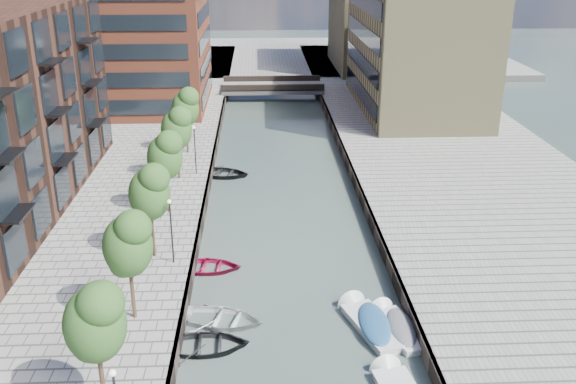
{
  "coord_description": "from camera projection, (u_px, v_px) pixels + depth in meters",
  "views": [
    {
      "loc": [
        -1.89,
        -11.0,
        19.24
      ],
      "look_at": [
        0.0,
        29.01,
        3.5
      ],
      "focal_mm": 40.0,
      "sensor_mm": 36.0,
      "label": 1
    }
  ],
  "objects": [
    {
      "name": "tree_1",
      "position": [
        94.0,
        320.0,
        25.26
      ],
      "size": [
        2.5,
        2.5,
        5.95
      ],
      "color": "#382619",
      "rests_on": "quay_left"
    },
    {
      "name": "bridge",
      "position": [
        272.0,
        87.0,
        83.78
      ],
      "size": [
        13.0,
        6.0,
        1.3
      ],
      "color": "gray",
      "rests_on": "ground"
    },
    {
      "name": "lamp_1",
      "position": [
        171.0,
        225.0,
        38.06
      ],
      "size": [
        0.24,
        0.24,
        4.12
      ],
      "color": "black",
      "rests_on": "quay_left"
    },
    {
      "name": "tree_5",
      "position": [
        176.0,
        127.0,
        51.29
      ],
      "size": [
        2.5,
        2.5,
        5.95
      ],
      "color": "#382619",
      "rests_on": "quay_left"
    },
    {
      "name": "car",
      "position": [
        378.0,
        114.0,
        69.96
      ],
      "size": [
        2.3,
        3.78,
        1.2
      ],
      "primitive_type": "imported",
      "rotation": [
        0.0,
        0.0,
        0.27
      ],
      "color": "silver",
      "rests_on": "quay_right"
    },
    {
      "name": "quay_right",
      "position": [
        468.0,
        175.0,
        55.06
      ],
      "size": [
        20.0,
        140.0,
        1.0
      ],
      "primitive_type": "cube",
      "color": "gray",
      "rests_on": "ground"
    },
    {
      "name": "motorboat_4",
      "position": [
        397.0,
        326.0,
        33.98
      ],
      "size": [
        2.69,
        4.71,
        1.49
      ],
      "color": "white",
      "rests_on": "ground"
    },
    {
      "name": "lamp_2",
      "position": [
        195.0,
        145.0,
        52.94
      ],
      "size": [
        0.24,
        0.24,
        4.12
      ],
      "color": "black",
      "rests_on": "quay_left"
    },
    {
      "name": "sloop_4",
      "position": [
        221.0,
        176.0,
        56.17
      ],
      "size": [
        5.8,
        4.79,
        1.04
      ],
      "primitive_type": "imported",
      "rotation": [
        0.0,
        0.0,
        1.31
      ],
      "color": "black",
      "rests_on": "ground"
    },
    {
      "name": "sloop_2",
      "position": [
        208.0,
        270.0,
        40.17
      ],
      "size": [
        4.54,
        3.42,
        0.89
      ],
      "primitive_type": "imported",
      "rotation": [
        0.0,
        0.0,
        1.49
      ],
      "color": "#9F1138",
      "rests_on": "ground"
    },
    {
      "name": "quay_wall_left",
      "position": [
        210.0,
        179.0,
        54.09
      ],
      "size": [
        0.25,
        140.0,
        1.0
      ],
      "primitive_type": "cube",
      "color": "#332823",
      "rests_on": "ground"
    },
    {
      "name": "sloop_3",
      "position": [
        222.0,
        323.0,
        34.61
      ],
      "size": [
        5.27,
        4.35,
        0.95
      ],
      "primitive_type": "imported",
      "rotation": [
        0.0,
        0.0,
        1.31
      ],
      "color": "silver",
      "rests_on": "ground"
    },
    {
      "name": "tree_2",
      "position": [
        127.0,
        242.0,
        31.77
      ],
      "size": [
        2.5,
        2.5,
        5.95
      ],
      "color": "#382619",
      "rests_on": "quay_left"
    },
    {
      "name": "tan_block_near",
      "position": [
        415.0,
        47.0,
        72.77
      ],
      "size": [
        12.0,
        25.0,
        14.0
      ],
      "primitive_type": "cube",
      "color": "#918359",
      "rests_on": "quay_right"
    },
    {
      "name": "tree_6",
      "position": [
        185.0,
        106.0,
        57.8
      ],
      "size": [
        2.5,
        2.5,
        5.95
      ],
      "color": "#382619",
      "rests_on": "quay_left"
    },
    {
      "name": "tree_3",
      "position": [
        149.0,
        191.0,
        38.28
      ],
      "size": [
        2.5,
        2.5,
        5.95
      ],
      "color": "#382619",
      "rests_on": "quay_left"
    },
    {
      "name": "water",
      "position": [
        282.0,
        183.0,
        54.54
      ],
      "size": [
        300.0,
        300.0,
        0.0
      ],
      "primitive_type": "plane",
      "color": "#38473F",
      "rests_on": "ground"
    },
    {
      "name": "quay_wall_right",
      "position": [
        353.0,
        176.0,
        54.62
      ],
      "size": [
        0.25,
        140.0,
        1.0
      ],
      "primitive_type": "cube",
      "color": "#332823",
      "rests_on": "ground"
    },
    {
      "name": "sloop_1",
      "position": [
        205.0,
        349.0,
        32.38
      ],
      "size": [
        4.67,
        3.39,
        0.95
      ],
      "primitive_type": "imported",
      "rotation": [
        0.0,
        0.0,
        1.6
      ],
      "color": "black",
      "rests_on": "ground"
    },
    {
      "name": "motorboat_3",
      "position": [
        370.0,
        323.0,
        34.25
      ],
      "size": [
        3.23,
        5.38,
        1.7
      ],
      "color": "silver",
      "rests_on": "ground"
    },
    {
      "name": "tan_block_far",
      "position": [
        375.0,
        13.0,
        96.57
      ],
      "size": [
        12.0,
        20.0,
        16.0
      ],
      "primitive_type": "cube",
      "color": "#918359",
      "rests_on": "quay_right"
    },
    {
      "name": "far_closure",
      "position": [
        269.0,
        58.0,
        110.13
      ],
      "size": [
        80.0,
        40.0,
        1.0
      ],
      "primitive_type": "cube",
      "color": "gray",
      "rests_on": "ground"
    },
    {
      "name": "tree_4",
      "position": [
        165.0,
        154.0,
        44.78
      ],
      "size": [
        2.5,
        2.5,
        5.95
      ],
      "color": "#382619",
      "rests_on": "quay_left"
    }
  ]
}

